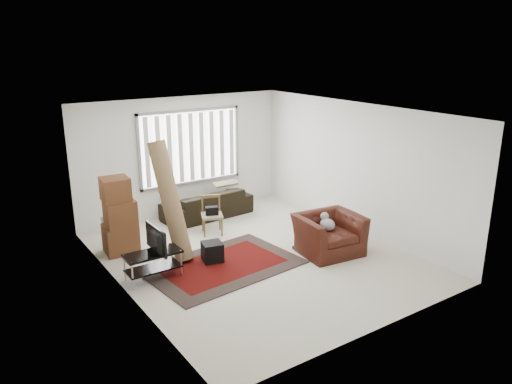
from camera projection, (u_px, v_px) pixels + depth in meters
room at (242, 159)px, 9.26m from camera, size 6.00×6.02×2.71m
persian_rug at (223, 266)px, 8.93m from camera, size 2.81×2.02×0.02m
tv_stand at (153, 260)px, 8.37m from camera, size 0.96×0.43×0.48m
tv at (152, 240)px, 8.26m from camera, size 0.10×0.78×0.45m
subwoofer at (212, 252)px, 9.06m from camera, size 0.43×0.43×0.35m
moving_boxes at (119, 218)px, 9.34m from camera, size 0.64×0.59×1.47m
white_flatpack at (116, 230)px, 9.72m from camera, size 0.52×0.20×0.65m
rolled_rug at (171, 201)px, 8.99m from camera, size 0.59×1.00×2.20m
sofa at (207, 200)px, 11.34m from camera, size 2.12×1.03×0.80m
side_chair at (212, 213)px, 10.34m from camera, size 0.56×0.56×0.79m
armchair at (329, 231)px, 9.39m from camera, size 1.26×1.13×0.85m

